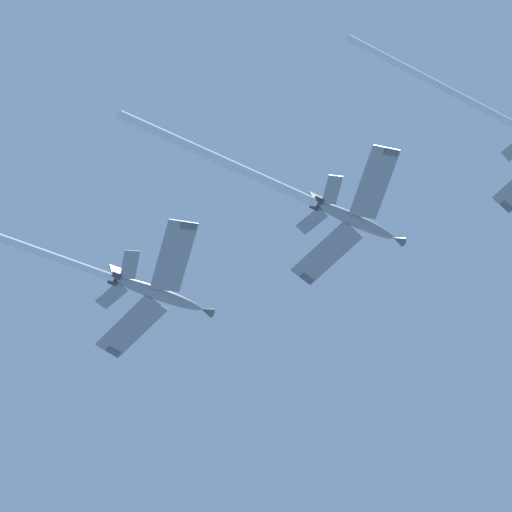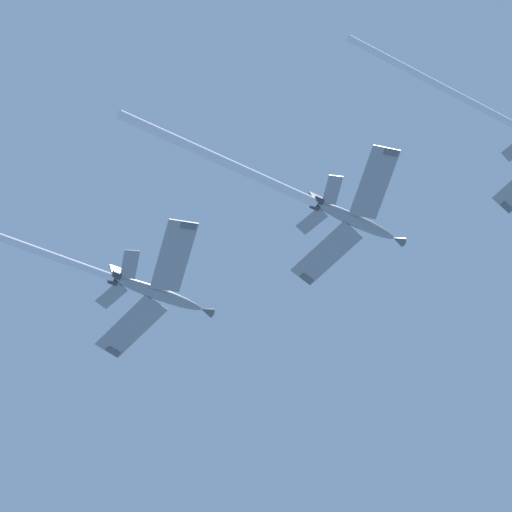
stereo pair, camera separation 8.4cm
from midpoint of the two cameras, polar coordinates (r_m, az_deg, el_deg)
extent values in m
cube|color=#595E60|center=(139.59, 12.94, 2.51)|extent=(1.58, 1.85, 0.60)
cylinder|color=white|center=(127.99, 9.53, 8.76)|extent=(19.51, 17.33, 7.85)
ellipsoid|color=gray|center=(131.47, 5.19, 1.85)|extent=(9.88, 9.20, 4.64)
cone|color=#595E60|center=(135.01, 7.41, 0.83)|extent=(2.19, 2.15, 1.60)
ellipsoid|color=black|center=(133.04, 5.81, 1.65)|extent=(2.85, 2.72, 1.64)
cube|color=gray|center=(132.50, 3.70, 0.12)|extent=(9.44, 7.91, 1.19)
cube|color=#595E60|center=(133.75, 2.65, -1.20)|extent=(1.56, 1.85, 0.62)
cube|color=gray|center=(129.67, 6.19, 3.83)|extent=(7.36, 9.59, 1.19)
cube|color=#595E60|center=(128.74, 7.06, 5.38)|extent=(1.88, 1.45, 0.62)
cube|color=gray|center=(129.63, 2.91, 1.83)|extent=(4.01, 3.32, 0.65)
cube|color=gray|center=(128.39, 3.99, 3.46)|extent=(3.10, 4.01, 0.65)
cube|color=#595E60|center=(130.26, 3.34, 2.90)|extent=(2.40, 2.21, 3.36)
cylinder|color=#38383D|center=(128.65, 3.07, 2.59)|extent=(1.41, 1.39, 1.05)
cylinder|color=#38383D|center=(128.40, 3.28, 2.91)|extent=(1.41, 1.39, 1.05)
cylinder|color=white|center=(122.75, -1.81, 5.00)|extent=(19.54, 17.93, 8.31)
ellipsoid|color=gray|center=(128.67, -5.15, -1.97)|extent=(9.90, 9.12, 4.82)
cone|color=#595E60|center=(131.46, -2.62, -2.88)|extent=(2.20, 2.15, 1.62)
ellipsoid|color=black|center=(130.00, -4.40, -2.11)|extent=(2.86, 2.71, 1.68)
cube|color=gray|center=(130.55, -6.54, -3.69)|extent=(9.42, 7.94, 1.25)
cube|color=#595E60|center=(132.42, -7.49, -4.98)|extent=(1.56, 1.85, 0.64)
cube|color=gray|center=(126.18, -4.32, 0.00)|extent=(7.31, 9.59, 1.25)
cube|color=#595E60|center=(124.67, -3.55, 1.57)|extent=(1.88, 1.44, 0.64)
cube|color=gray|center=(127.75, -7.57, -2.06)|extent=(4.00, 3.33, 0.68)
cube|color=gray|center=(125.84, -6.63, -0.44)|extent=(3.07, 4.01, 0.68)
cube|color=#595E60|center=(128.02, -7.12, -0.95)|extent=(2.44, 2.22, 3.38)
cylinder|color=#38383D|center=(126.60, -7.50, -1.33)|extent=(1.42, 1.39, 1.06)
cylinder|color=#38383D|center=(126.22, -7.32, -1.01)|extent=(1.42, 1.39, 1.06)
cylinder|color=white|center=(122.37, -12.80, 0.80)|extent=(19.12, 17.29, 8.41)
camera|label=1|loc=(0.04, 89.98, -0.04)|focal=76.64mm
camera|label=2|loc=(0.04, -90.02, 0.04)|focal=76.64mm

